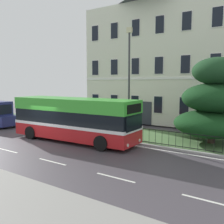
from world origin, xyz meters
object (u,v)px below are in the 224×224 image
Objects in this scene: georgian_townhouse at (166,56)px; street_lamp_post at (129,77)px; evergreen_tree at (214,104)px; single_decker_bus at (74,119)px; litter_bin at (61,121)px.

street_lamp_post is (1.65, -10.50, -2.41)m from georgian_townhouse.
evergreen_tree is 0.59× the size of single_decker_bus.
georgian_townhouse is 1.55× the size of single_decker_bus.
litter_bin is at bearing 178.15° from street_lamp_post.
litter_bin is at bearing -118.38° from georgian_townhouse.
georgian_townhouse is 1.91× the size of street_lamp_post.
litter_bin is at bearing -172.77° from evergreen_tree.
evergreen_tree is 12.92m from litter_bin.
street_lamp_post is at bearing -81.08° from georgian_townhouse.
georgian_townhouse is at bearing 82.16° from single_decker_bus.
georgian_townhouse is 10.90m from street_lamp_post.
georgian_townhouse is at bearing 129.34° from evergreen_tree.
street_lamp_post reaches higher than evergreen_tree.
evergreen_tree is 5.14× the size of litter_bin.
georgian_townhouse is 2.65× the size of evergreen_tree.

